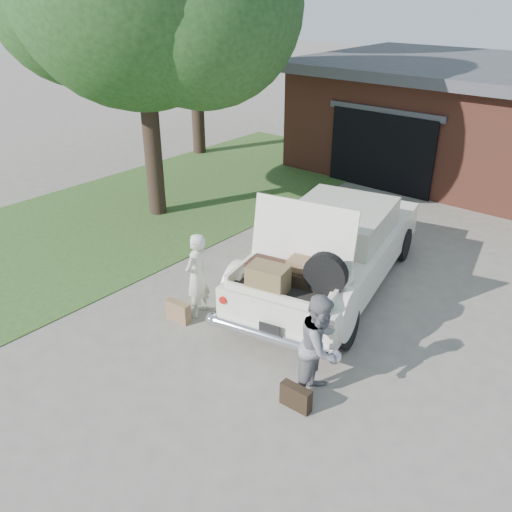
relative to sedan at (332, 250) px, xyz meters
The scene contains 7 objects.
ground 2.41m from the sedan, 104.77° to the right, with size 90.00×90.00×0.00m, color gray.
grass_strip 6.18m from the sedan, behind, with size 6.00×16.00×0.02m, color #2D4C1E.
sedan is the anchor object (origin of this frame).
woman_left 2.70m from the sedan, 118.31° to the right, with size 0.58×0.38×1.59m, color beige.
woman_right 3.17m from the sedan, 60.29° to the right, with size 0.79×0.62×1.64m, color gray.
suitcase_left 3.16m from the sedan, 117.01° to the right, with size 0.48×0.15×0.37m, color #8F6A48.
suitcase_right 3.62m from the sedan, 64.84° to the right, with size 0.47×0.15×0.36m, color black.
Camera 1 is at (5.45, -5.94, 5.38)m, focal length 38.00 mm.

